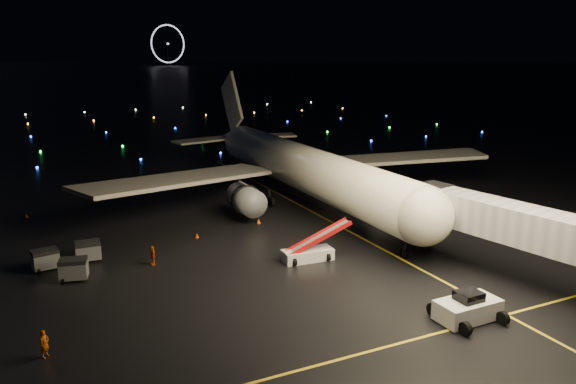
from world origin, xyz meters
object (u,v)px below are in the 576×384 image
object	(u,v)px
crew_c	(153,255)
baggage_cart_1	(74,270)
airliner	(292,140)
baggage_cart_2	(45,260)
pushback_tug	(468,306)
belt_loader	(308,243)
baggage_cart_0	(88,251)
crew_a	(45,344)

from	to	relation	value
crew_c	baggage_cart_1	world-z (taller)	baggage_cart_1
airliner	baggage_cart_2	world-z (taller)	airliner
pushback_tug	baggage_cart_1	size ratio (longest dim) A/B	2.07
belt_loader	airliner	bearing A→B (deg)	71.75
airliner	baggage_cart_0	size ratio (longest dim) A/B	25.20
belt_loader	baggage_cart_2	distance (m)	23.15
crew_a	baggage_cart_1	bearing A→B (deg)	29.82
belt_loader	baggage_cart_0	world-z (taller)	belt_loader
pushback_tug	belt_loader	bearing A→B (deg)	106.19
crew_c	baggage_cart_2	distance (m)	9.20
belt_loader	crew_a	world-z (taller)	belt_loader
baggage_cart_0	baggage_cart_1	bearing A→B (deg)	-109.30
belt_loader	baggage_cart_2	xyz separation A→B (m)	(-21.74, 7.92, -0.74)
airliner	belt_loader	size ratio (longest dim) A/B	8.02
pushback_tug	crew_c	xyz separation A→B (m)	(-17.77, 20.41, -0.20)
pushback_tug	belt_loader	xyz separation A→B (m)	(-4.76, 15.39, 0.57)
baggage_cart_0	baggage_cart_2	xyz separation A→B (m)	(-3.64, -0.64, -0.01)
crew_c	baggage_cart_2	xyz separation A→B (m)	(-8.73, 2.90, 0.02)
crew_a	crew_c	distance (m)	15.96
crew_c	belt_loader	bearing A→B (deg)	61.91
crew_a	crew_c	bearing A→B (deg)	6.15
airliner	pushback_tug	distance (m)	36.44
baggage_cart_1	baggage_cart_2	xyz separation A→B (m)	(-2.01, 3.53, -0.03)
airliner	pushback_tug	xyz separation A→B (m)	(-3.58, -35.64, -6.66)
airliner	belt_loader	xyz separation A→B (m)	(-8.34, -20.26, -6.09)
airliner	baggage_cart_2	distance (m)	33.22
airliner	belt_loader	distance (m)	22.74
crew_a	crew_c	size ratio (longest dim) A/B	1.03
pushback_tug	belt_loader	world-z (taller)	belt_loader
belt_loader	baggage_cart_1	distance (m)	20.23
airliner	crew_a	size ratio (longest dim) A/B	29.86
baggage_cart_0	belt_loader	bearing A→B (deg)	-23.19
crew_c	baggage_cart_0	size ratio (longest dim) A/B	0.82
pushback_tug	baggage_cart_0	xyz separation A→B (m)	(-22.86, 23.95, -0.17)
belt_loader	crew_c	bearing A→B (deg)	163.02
pushback_tug	crew_a	world-z (taller)	pushback_tug
belt_loader	baggage_cart_2	bearing A→B (deg)	164.10
airliner	crew_a	world-z (taller)	airliner
crew_c	baggage_cart_0	xyz separation A→B (m)	(-5.09, 3.54, 0.03)
airliner	pushback_tug	size ratio (longest dim) A/B	11.96
crew_a	airliner	bearing A→B (deg)	-4.85
belt_loader	crew_c	distance (m)	13.97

